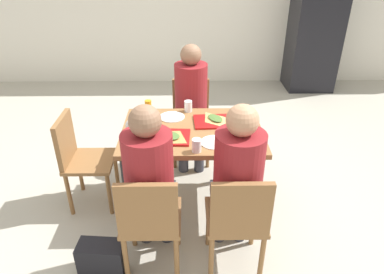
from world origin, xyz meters
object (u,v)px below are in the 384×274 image
(chair_near_right, at_px, (237,218))
(condiment_bottle, at_px, (148,109))
(chair_left_end, at_px, (79,155))
(plastic_cup_a, at_px, (188,106))
(person_in_brown_jacket, at_px, (237,175))
(foil_bundle, at_px, (132,125))
(paper_plate_center, at_px, (172,117))
(chair_far_side, at_px, (191,114))
(chair_near_left, at_px, (150,219))
(paper_plate_near_edge, at_px, (215,142))
(person_in_red, at_px, (150,176))
(pizza_slice_a, at_px, (170,136))
(handbag, at_px, (103,260))
(tray_red_near, at_px, (167,137))
(plastic_cup_b, at_px, (197,145))
(pizza_slice_b, at_px, (215,119))
(soda_can, at_px, (251,121))
(tray_red_far, at_px, (215,121))
(main_table, at_px, (192,140))
(person_far_side, at_px, (191,98))
(drink_fridge, at_px, (315,27))

(chair_near_right, relative_size, condiment_bottle, 5.28)
(chair_left_end, distance_m, plastic_cup_a, 1.03)
(person_in_brown_jacket, bearing_deg, foil_bundle, 140.75)
(chair_near_right, relative_size, person_in_brown_jacket, 0.67)
(paper_plate_center, bearing_deg, chair_left_end, -164.05)
(chair_far_side, xyz_separation_m, paper_plate_center, (-0.17, -0.57, 0.25))
(chair_near_right, height_order, paper_plate_center, chair_near_right)
(chair_near_left, distance_m, condiment_bottle, 1.07)
(chair_left_end, height_order, paper_plate_near_edge, chair_left_end)
(person_in_red, bearing_deg, plastic_cup_a, 75.53)
(chair_near_left, xyz_separation_m, person_in_red, (0.00, 0.14, 0.25))
(pizza_slice_a, distance_m, handbag, 1.01)
(person_in_red, xyz_separation_m, pizza_slice_a, (0.12, 0.49, 0.02))
(person_in_red, distance_m, pizza_slice_a, 0.50)
(handbag, bearing_deg, plastic_cup_a, 62.24)
(tray_red_near, distance_m, plastic_cup_b, 0.31)
(person_in_red, xyz_separation_m, pizza_slice_b, (0.49, 0.79, 0.02))
(plastic_cup_a, bearing_deg, soda_can, -32.34)
(tray_red_far, bearing_deg, chair_left_end, -173.96)
(chair_near_left, height_order, foil_bundle, chair_near_left)
(plastic_cup_b, bearing_deg, paper_plate_near_edge, 40.52)
(chair_left_end, relative_size, soda_can, 6.93)
(tray_red_near, distance_m, pizza_slice_a, 0.04)
(tray_red_far, bearing_deg, paper_plate_near_edge, -94.72)
(foil_bundle, bearing_deg, handbag, -100.77)
(person_in_brown_jacket, relative_size, pizza_slice_b, 4.50)
(pizza_slice_b, xyz_separation_m, soda_can, (0.29, -0.12, 0.04))
(plastic_cup_b, bearing_deg, tray_red_near, 138.32)
(chair_near_left, relative_size, plastic_cup_b, 8.46)
(main_table, xyz_separation_m, chair_left_end, (-0.96, 0.00, -0.14))
(person_far_side, height_order, drink_fridge, drink_fridge)
(paper_plate_center, distance_m, condiment_bottle, 0.21)
(main_table, distance_m, tray_red_near, 0.27)
(chair_far_side, distance_m, plastic_cup_a, 0.53)
(pizza_slice_b, xyz_separation_m, plastic_cup_b, (-0.17, -0.49, 0.03))
(main_table, height_order, soda_can, soda_can)
(chair_near_right, height_order, pizza_slice_b, chair_near_right)
(foil_bundle, xyz_separation_m, handbag, (-0.15, -0.79, -0.65))
(person_in_brown_jacket, relative_size, foil_bundle, 12.56)
(chair_near_right, height_order, chair_far_side, same)
(person_far_side, relative_size, plastic_cup_b, 12.56)
(main_table, distance_m, drink_fridge, 3.44)
(chair_near_left, distance_m, paper_plate_near_edge, 0.77)
(soda_can, bearing_deg, handbag, -143.59)
(foil_bundle, bearing_deg, chair_far_side, 59.07)
(tray_red_near, xyz_separation_m, handbag, (-0.44, -0.66, -0.60))
(plastic_cup_a, distance_m, foil_bundle, 0.59)
(chair_left_end, distance_m, pizza_slice_b, 1.20)
(person_in_brown_jacket, bearing_deg, chair_left_end, 152.33)
(chair_far_side, distance_m, foil_bundle, 0.99)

